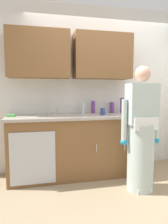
{
  "coord_description": "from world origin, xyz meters",
  "views": [
    {
      "loc": [
        -1.03,
        -2.3,
        1.3
      ],
      "look_at": [
        -0.41,
        0.55,
        1.0
      ],
      "focal_mm": 32.16,
      "sensor_mm": 36.0,
      "label": 1
    }
  ],
  "objects_px": {
    "knife_on_counter": "(82,116)",
    "person_at_sink": "(141,138)",
    "bottle_dish_liquid": "(93,107)",
    "bottle_water_short": "(122,105)",
    "bottle_cleaner_spray": "(112,107)",
    "cup_by_sink": "(103,111)",
    "sponge": "(11,116)",
    "bottle_soap": "(83,108)",
    "sink": "(52,117)"
  },
  "relations": [
    {
      "from": "sink",
      "to": "knife_on_counter",
      "type": "height_order",
      "value": "sink"
    },
    {
      "from": "bottle_cleaner_spray",
      "to": "knife_on_counter",
      "type": "relative_size",
      "value": 0.73
    },
    {
      "from": "bottle_cleaner_spray",
      "to": "cup_by_sink",
      "type": "relative_size",
      "value": 1.67
    },
    {
      "from": "knife_on_counter",
      "to": "cup_by_sink",
      "type": "bearing_deg",
      "value": 88.49
    },
    {
      "from": "bottle_dish_liquid",
      "to": "person_at_sink",
      "type": "bearing_deg",
      "value": -63.92
    },
    {
      "from": "bottle_cleaner_spray",
      "to": "person_at_sink",
      "type": "bearing_deg",
      "value": -84.37
    },
    {
      "from": "sink",
      "to": "bottle_soap",
      "type": "relative_size",
      "value": 2.74
    },
    {
      "from": "sponge",
      "to": "sink",
      "type": "bearing_deg",
      "value": -0.35
    },
    {
      "from": "bottle_soap",
      "to": "cup_by_sink",
      "type": "distance_m",
      "value": 0.34
    },
    {
      "from": "bottle_soap",
      "to": "sponge",
      "type": "bearing_deg",
      "value": -172.35
    },
    {
      "from": "person_at_sink",
      "to": "bottle_dish_liquid",
      "type": "relative_size",
      "value": 7.94
    },
    {
      "from": "sink",
      "to": "sponge",
      "type": "xyz_separation_m",
      "value": [
        -0.58,
        0.0,
        0.03
      ]
    },
    {
      "from": "bottle_water_short",
      "to": "sponge",
      "type": "height_order",
      "value": "bottle_water_short"
    },
    {
      "from": "bottle_water_short",
      "to": "cup_by_sink",
      "type": "height_order",
      "value": "bottle_water_short"
    },
    {
      "from": "bottle_water_short",
      "to": "cup_by_sink",
      "type": "relative_size",
      "value": 2.39
    },
    {
      "from": "person_at_sink",
      "to": "bottle_water_short",
      "type": "distance_m",
      "value": 0.9
    },
    {
      "from": "sink",
      "to": "bottle_water_short",
      "type": "relative_size",
      "value": 1.97
    },
    {
      "from": "bottle_dish_liquid",
      "to": "bottle_cleaner_spray",
      "type": "bearing_deg",
      "value": 2.44
    },
    {
      "from": "sink",
      "to": "cup_by_sink",
      "type": "relative_size",
      "value": 4.73
    },
    {
      "from": "knife_on_counter",
      "to": "person_at_sink",
      "type": "bearing_deg",
      "value": 33.83
    },
    {
      "from": "bottle_soap",
      "to": "knife_on_counter",
      "type": "xyz_separation_m",
      "value": [
        -0.1,
        -0.36,
        -0.09
      ]
    },
    {
      "from": "bottle_water_short",
      "to": "bottle_soap",
      "type": "distance_m",
      "value": 0.68
    },
    {
      "from": "sink",
      "to": "bottle_dish_liquid",
      "type": "bearing_deg",
      "value": 16.4
    },
    {
      "from": "bottle_soap",
      "to": "cup_by_sink",
      "type": "height_order",
      "value": "bottle_soap"
    },
    {
      "from": "bottle_water_short",
      "to": "sponge",
      "type": "bearing_deg",
      "value": -174.99
    },
    {
      "from": "person_at_sink",
      "to": "sponge",
      "type": "height_order",
      "value": "person_at_sink"
    },
    {
      "from": "person_at_sink",
      "to": "bottle_dish_liquid",
      "type": "distance_m",
      "value": 1.02
    },
    {
      "from": "bottle_water_short",
      "to": "bottle_cleaner_spray",
      "type": "xyz_separation_m",
      "value": [
        -0.16,
        0.06,
        -0.04
      ]
    },
    {
      "from": "sink",
      "to": "sponge",
      "type": "relative_size",
      "value": 4.55
    },
    {
      "from": "sink",
      "to": "person_at_sink",
      "type": "bearing_deg",
      "value": -30.57
    },
    {
      "from": "person_at_sink",
      "to": "sponge",
      "type": "bearing_deg",
      "value": 158.74
    },
    {
      "from": "bottle_soap",
      "to": "sponge",
      "type": "distance_m",
      "value": 1.1
    },
    {
      "from": "sink",
      "to": "person_at_sink",
      "type": "height_order",
      "value": "person_at_sink"
    },
    {
      "from": "bottle_dish_liquid",
      "to": "cup_by_sink",
      "type": "distance_m",
      "value": 0.28
    },
    {
      "from": "knife_on_counter",
      "to": "sponge",
      "type": "relative_size",
      "value": 2.18
    },
    {
      "from": "knife_on_counter",
      "to": "bottle_cleaner_spray",
      "type": "bearing_deg",
      "value": 101.12
    },
    {
      "from": "knife_on_counter",
      "to": "bottle_water_short",
      "type": "bearing_deg",
      "value": 91.72
    },
    {
      "from": "bottle_dish_liquid",
      "to": "sponge",
      "type": "relative_size",
      "value": 1.85
    },
    {
      "from": "bottle_water_short",
      "to": "sponge",
      "type": "xyz_separation_m",
      "value": [
        -1.77,
        -0.16,
        -0.11
      ]
    },
    {
      "from": "person_at_sink",
      "to": "bottle_dish_liquid",
      "type": "bearing_deg",
      "value": 116.08
    },
    {
      "from": "bottle_dish_liquid",
      "to": "sponge",
      "type": "xyz_separation_m",
      "value": [
        -1.27,
        -0.2,
        -0.09
      ]
    },
    {
      "from": "bottle_water_short",
      "to": "cup_by_sink",
      "type": "distance_m",
      "value": 0.47
    },
    {
      "from": "person_at_sink",
      "to": "bottle_cleaner_spray",
      "type": "bearing_deg",
      "value": 95.63
    },
    {
      "from": "person_at_sink",
      "to": "knife_on_counter",
      "type": "bearing_deg",
      "value": 147.59
    },
    {
      "from": "person_at_sink",
      "to": "sponge",
      "type": "distance_m",
      "value": 1.83
    },
    {
      "from": "bottle_water_short",
      "to": "bottle_soap",
      "type": "relative_size",
      "value": 1.39
    },
    {
      "from": "cup_by_sink",
      "to": "bottle_cleaner_spray",
      "type": "bearing_deg",
      "value": 48.04
    },
    {
      "from": "knife_on_counter",
      "to": "sponge",
      "type": "height_order",
      "value": "sponge"
    },
    {
      "from": "sponge",
      "to": "bottle_dish_liquid",
      "type": "bearing_deg",
      "value": 8.9
    },
    {
      "from": "bottle_cleaner_spray",
      "to": "sponge",
      "type": "relative_size",
      "value": 1.6
    }
  ]
}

